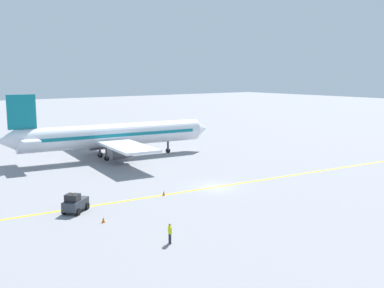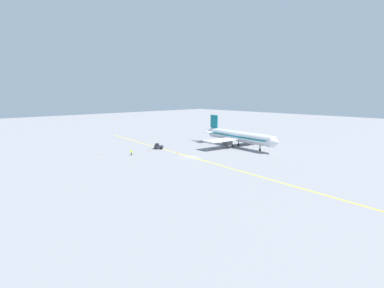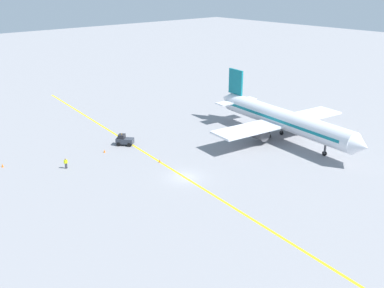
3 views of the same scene
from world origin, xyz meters
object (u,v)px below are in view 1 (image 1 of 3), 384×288
Objects in this scene: baggage_tug_dark at (75,203)px; airplane_at_gate at (112,136)px; ground_crew_worker at (170,233)px; traffic_cone_by_wingtip at (164,193)px; traffic_cone_mid_apron at (103,220)px.

airplane_at_gate is at bearing 145.45° from baggage_tug_dark.
ground_crew_worker is 3.05× the size of traffic_cone_by_wingtip.
airplane_at_gate is at bearing 159.62° from ground_crew_worker.
ground_crew_worker is at bearing 12.58° from baggage_tug_dark.
traffic_cone_mid_apron is at bearing 10.06° from baggage_tug_dark.
traffic_cone_by_wingtip is (23.59, -5.74, -3.43)m from airplane_at_gate.
airplane_at_gate is 64.60× the size of traffic_cone_by_wingtip.
airplane_at_gate is 64.60× the size of traffic_cone_mid_apron.
ground_crew_worker is (12.52, 2.79, 0.01)m from baggage_tug_dark.
baggage_tug_dark reaches higher than traffic_cone_by_wingtip.
ground_crew_worker is 3.05× the size of traffic_cone_mid_apron.
baggage_tug_dark is at bearing -90.72° from traffic_cone_by_wingtip.
traffic_cone_mid_apron is (-7.96, -1.98, -0.63)m from ground_crew_worker.
airplane_at_gate is 38.49m from ground_crew_worker.
traffic_cone_mid_apron is at bearing -65.25° from traffic_cone_by_wingtip.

